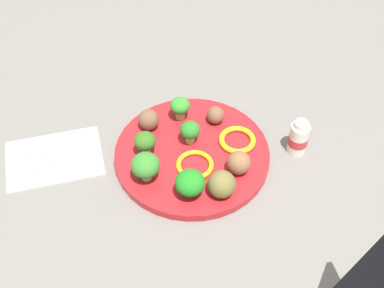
{
  "coord_description": "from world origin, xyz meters",
  "views": [
    {
      "loc": [
        0.09,
        0.6,
        0.71
      ],
      "look_at": [
        0.0,
        0.0,
        0.04
      ],
      "focal_mm": 47.84,
      "sensor_mm": 36.0,
      "label": 1
    }
  ],
  "objects_px": {
    "broccoli_floret_back_left": "(190,183)",
    "broccoli_floret_front_right": "(146,166)",
    "meatball_far_rim": "(222,184)",
    "napkin": "(54,158)",
    "meatball_back_right": "(239,163)",
    "pepper_ring_front_right": "(196,165)",
    "broccoli_floret_center": "(188,131)",
    "meatball_near_rim": "(149,120)",
    "knife": "(49,150)",
    "fork": "(50,164)",
    "pepper_ring_mid_left": "(237,140)",
    "broccoli_floret_mid_left": "(180,107)",
    "meatball_back_left": "(216,115)",
    "yogurt_bottle": "(298,138)",
    "plate": "(192,154)",
    "broccoli_floret_near_rim": "(145,142)"
  },
  "relations": [
    {
      "from": "meatball_near_rim",
      "to": "pepper_ring_front_right",
      "type": "distance_m",
      "value": 0.13
    },
    {
      "from": "meatball_near_rim",
      "to": "broccoli_floret_mid_left",
      "type": "bearing_deg",
      "value": -164.79
    },
    {
      "from": "fork",
      "to": "knife",
      "type": "xyz_separation_m",
      "value": [
        0.0,
        -0.04,
        -0.0
      ]
    },
    {
      "from": "broccoli_floret_mid_left",
      "to": "meatball_back_right",
      "type": "xyz_separation_m",
      "value": [
        -0.08,
        0.14,
        -0.01
      ]
    },
    {
      "from": "meatball_far_rim",
      "to": "fork",
      "type": "distance_m",
      "value": 0.31
    },
    {
      "from": "fork",
      "to": "knife",
      "type": "height_order",
      "value": "same"
    },
    {
      "from": "meatball_back_right",
      "to": "knife",
      "type": "height_order",
      "value": "meatball_back_right"
    },
    {
      "from": "pepper_ring_front_right",
      "to": "pepper_ring_mid_left",
      "type": "relative_size",
      "value": 0.98
    },
    {
      "from": "knife",
      "to": "broccoli_floret_back_left",
      "type": "bearing_deg",
      "value": 149.21
    },
    {
      "from": "broccoli_floret_front_right",
      "to": "broccoli_floret_near_rim",
      "type": "xyz_separation_m",
      "value": [
        -0.0,
        -0.06,
        -0.0
      ]
    },
    {
      "from": "meatball_near_rim",
      "to": "knife",
      "type": "relative_size",
      "value": 0.27
    },
    {
      "from": "plate",
      "to": "pepper_ring_mid_left",
      "type": "distance_m",
      "value": 0.09
    },
    {
      "from": "broccoli_floret_center",
      "to": "broccoli_floret_near_rim",
      "type": "distance_m",
      "value": 0.08
    },
    {
      "from": "meatball_back_right",
      "to": "broccoli_floret_back_left",
      "type": "bearing_deg",
      "value": 23.48
    },
    {
      "from": "pepper_ring_front_right",
      "to": "broccoli_floret_back_left",
      "type": "bearing_deg",
      "value": 72.63
    },
    {
      "from": "napkin",
      "to": "yogurt_bottle",
      "type": "relative_size",
      "value": 2.39
    },
    {
      "from": "meatball_near_rim",
      "to": "meatball_far_rim",
      "type": "distance_m",
      "value": 0.2
    },
    {
      "from": "meatball_far_rim",
      "to": "napkin",
      "type": "relative_size",
      "value": 0.28
    },
    {
      "from": "broccoli_floret_mid_left",
      "to": "napkin",
      "type": "xyz_separation_m",
      "value": [
        0.24,
        0.06,
        -0.04
      ]
    },
    {
      "from": "broccoli_floret_center",
      "to": "pepper_ring_front_right",
      "type": "distance_m",
      "value": 0.06
    },
    {
      "from": "yogurt_bottle",
      "to": "meatball_near_rim",
      "type": "bearing_deg",
      "value": -17.26
    },
    {
      "from": "broccoli_floret_back_left",
      "to": "broccoli_floret_front_right",
      "type": "bearing_deg",
      "value": -33.31
    },
    {
      "from": "pepper_ring_front_right",
      "to": "pepper_ring_mid_left",
      "type": "distance_m",
      "value": 0.1
    },
    {
      "from": "broccoli_floret_back_left",
      "to": "pepper_ring_front_right",
      "type": "xyz_separation_m",
      "value": [
        -0.02,
        -0.06,
        -0.03
      ]
    },
    {
      "from": "meatball_back_right",
      "to": "plate",
      "type": "bearing_deg",
      "value": -37.04
    },
    {
      "from": "pepper_ring_mid_left",
      "to": "broccoli_floret_back_left",
      "type": "bearing_deg",
      "value": 45.97
    },
    {
      "from": "meatball_far_rim",
      "to": "fork",
      "type": "xyz_separation_m",
      "value": [
        0.29,
        -0.11,
        -0.03
      ]
    },
    {
      "from": "plate",
      "to": "meatball_back_left",
      "type": "relative_size",
      "value": 8.41
    },
    {
      "from": "knife",
      "to": "napkin",
      "type": "bearing_deg",
      "value": 118.28
    },
    {
      "from": "broccoli_floret_mid_left",
      "to": "knife",
      "type": "bearing_deg",
      "value": 8.99
    },
    {
      "from": "meatball_near_rim",
      "to": "meatball_far_rim",
      "type": "height_order",
      "value": "meatball_far_rim"
    },
    {
      "from": "broccoli_floret_back_left",
      "to": "meatball_back_right",
      "type": "distance_m",
      "value": 0.1
    },
    {
      "from": "knife",
      "to": "broccoli_floret_front_right",
      "type": "bearing_deg",
      "value": 150.27
    },
    {
      "from": "plate",
      "to": "meatball_near_rim",
      "type": "xyz_separation_m",
      "value": [
        0.07,
        -0.07,
        0.03
      ]
    },
    {
      "from": "napkin",
      "to": "fork",
      "type": "xyz_separation_m",
      "value": [
        0.01,
        0.02,
        0.0
      ]
    },
    {
      "from": "broccoli_floret_mid_left",
      "to": "meatball_far_rim",
      "type": "distance_m",
      "value": 0.19
    },
    {
      "from": "broccoli_floret_mid_left",
      "to": "pepper_ring_mid_left",
      "type": "distance_m",
      "value": 0.12
    },
    {
      "from": "broccoli_floret_mid_left",
      "to": "meatball_back_left",
      "type": "xyz_separation_m",
      "value": [
        -0.06,
        0.02,
        -0.01
      ]
    },
    {
      "from": "broccoli_floret_front_right",
      "to": "broccoli_floret_center",
      "type": "bearing_deg",
      "value": -138.16
    },
    {
      "from": "pepper_ring_mid_left",
      "to": "broccoli_floret_center",
      "type": "bearing_deg",
      "value": -8.65
    },
    {
      "from": "fork",
      "to": "pepper_ring_front_right",
      "type": "bearing_deg",
      "value": 169.22
    },
    {
      "from": "pepper_ring_front_right",
      "to": "broccoli_floret_center",
      "type": "bearing_deg",
      "value": -85.24
    },
    {
      "from": "broccoli_floret_front_right",
      "to": "knife",
      "type": "distance_m",
      "value": 0.2
    },
    {
      "from": "broccoli_floret_mid_left",
      "to": "broccoli_floret_near_rim",
      "type": "xyz_separation_m",
      "value": [
        0.07,
        0.08,
        0.0
      ]
    },
    {
      "from": "broccoli_floret_center",
      "to": "yogurt_bottle",
      "type": "relative_size",
      "value": 0.63
    },
    {
      "from": "broccoli_floret_front_right",
      "to": "broccoli_floret_mid_left",
      "type": "bearing_deg",
      "value": -118.89
    },
    {
      "from": "plate",
      "to": "meatball_far_rim",
      "type": "height_order",
      "value": "meatball_far_rim"
    },
    {
      "from": "pepper_ring_front_right",
      "to": "napkin",
      "type": "xyz_separation_m",
      "value": [
        0.25,
        -0.07,
        -0.02
      ]
    },
    {
      "from": "meatball_back_right",
      "to": "napkin",
      "type": "height_order",
      "value": "meatball_back_right"
    },
    {
      "from": "meatball_near_rim",
      "to": "pepper_ring_mid_left",
      "type": "height_order",
      "value": "meatball_near_rim"
    }
  ]
}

